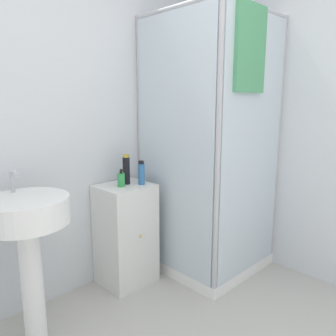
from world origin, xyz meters
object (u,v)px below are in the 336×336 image
Objects in this scene: sink at (27,230)px; shampoo_bottle_blue at (141,173)px; soap_dispenser at (121,180)px; shampoo_bottle_tall_black at (126,170)px.

sink reaches higher than shampoo_bottle_blue.
shampoo_bottle_tall_black reaches higher than soap_dispenser.
shampoo_bottle_tall_black reaches higher than shampoo_bottle_blue.
soap_dispenser is 0.72× the size of shampoo_bottle_blue.
soap_dispenser is at bearing 159.14° from shampoo_bottle_blue.
shampoo_bottle_blue is at bearing 4.63° from sink.
sink reaches higher than soap_dispenser.
shampoo_bottle_blue is at bearing -53.14° from shampoo_bottle_tall_black.
shampoo_bottle_blue is (0.15, -0.06, 0.04)m from soap_dispenser.
shampoo_bottle_tall_black is at bearing 25.97° from soap_dispenser.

